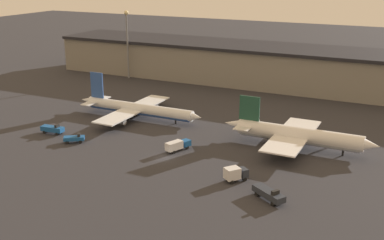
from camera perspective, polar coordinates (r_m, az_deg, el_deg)
ground at (r=117.78m, az=-3.33°, el=-4.53°), size 600.00×600.00×0.00m
terminal_building at (r=190.65m, az=9.17°, el=6.39°), size 180.85×27.22×15.11m
airplane_0 at (r=148.24m, az=-6.54°, el=1.34°), size 42.96×33.16×12.85m
airplane_1 at (r=125.51m, az=12.33°, el=-1.77°), size 39.92×28.73×12.27m
service_vehicle_0 at (r=98.31m, az=9.09°, el=-8.62°), size 7.87×6.22×2.84m
service_vehicle_1 at (r=130.94m, az=-13.78°, el=-2.13°), size 5.65×4.75×2.51m
service_vehicle_2 at (r=105.34m, az=5.15°, el=-6.32°), size 5.05×5.50×3.21m
service_vehicle_3 at (r=139.38m, az=-16.19°, el=-1.03°), size 6.79×2.69×2.87m
service_vehicle_4 at (r=121.48m, az=-1.75°, el=-2.99°), size 4.46×7.48×2.72m
lamp_post_0 at (r=199.55m, az=-7.69°, el=9.80°), size 1.80×1.80×27.63m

